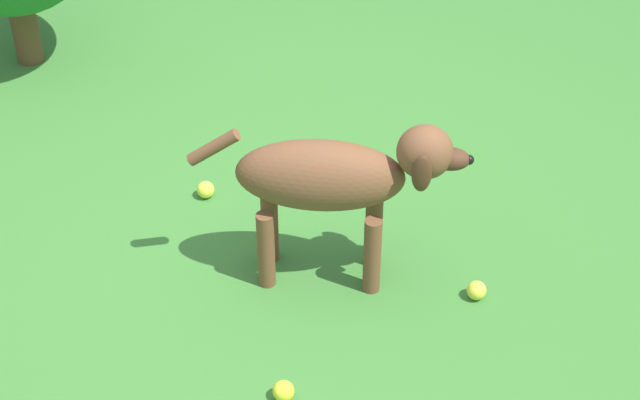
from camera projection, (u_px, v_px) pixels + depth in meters
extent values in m
plane|color=#38722D|center=(261.00, 273.00, 3.48)|extent=(14.00, 14.00, 0.00)
ellipsoid|color=brown|center=(320.00, 175.00, 3.23)|extent=(0.47, 0.58, 0.24)
cylinder|color=brown|center=(374.00, 229.00, 3.44)|extent=(0.06, 0.06, 0.30)
cylinder|color=brown|center=(372.00, 256.00, 3.33)|extent=(0.06, 0.06, 0.30)
cylinder|color=brown|center=(270.00, 224.00, 3.46)|extent=(0.06, 0.06, 0.30)
cylinder|color=brown|center=(265.00, 250.00, 3.35)|extent=(0.06, 0.06, 0.30)
ellipsoid|color=brown|center=(425.00, 152.00, 3.14)|extent=(0.23, 0.24, 0.18)
ellipsoid|color=#472B19|center=(450.00, 159.00, 3.15)|extent=(0.14, 0.15, 0.07)
sphere|color=black|center=(469.00, 160.00, 3.15)|extent=(0.03, 0.03, 0.03)
ellipsoid|color=#472B19|center=(421.00, 142.00, 3.22)|extent=(0.06, 0.07, 0.13)
ellipsoid|color=#472B19|center=(422.00, 174.00, 3.09)|extent=(0.06, 0.07, 0.13)
cylinder|color=brown|center=(214.00, 147.00, 3.19)|extent=(0.13, 0.17, 0.14)
sphere|color=yellow|center=(283.00, 391.00, 3.01)|extent=(0.07, 0.07, 0.07)
sphere|color=#D2DA3C|center=(476.00, 290.00, 3.36)|extent=(0.07, 0.07, 0.07)
sphere|color=#D3E23C|center=(204.00, 190.00, 3.80)|extent=(0.07, 0.07, 0.07)
cylinder|color=brown|center=(25.00, 31.00, 4.55)|extent=(0.12, 0.12, 0.30)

